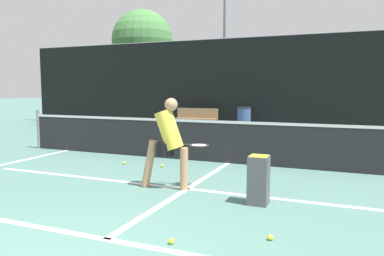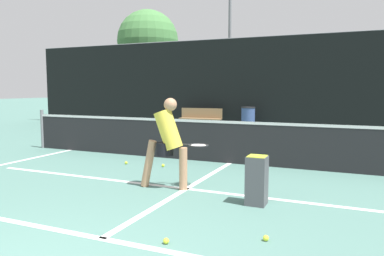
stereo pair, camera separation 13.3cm
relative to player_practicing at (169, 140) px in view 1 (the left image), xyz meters
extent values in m
cube|color=white|center=(0.29, -2.18, -0.82)|extent=(11.00, 0.10, 0.01)
cube|color=white|center=(0.29, 0.09, -0.82)|extent=(8.25, 0.10, 0.01)
cube|color=white|center=(0.29, 0.12, -0.82)|extent=(0.10, 4.61, 0.01)
cylinder|color=slate|center=(-5.21, 2.42, -0.29)|extent=(0.09, 0.09, 1.07)
cube|color=#232326|center=(0.29, 2.42, -0.35)|extent=(11.00, 0.02, 0.95)
cube|color=white|center=(0.29, 2.42, 0.10)|extent=(11.00, 0.03, 0.06)
cube|color=black|center=(0.29, 9.25, 1.00)|extent=(24.00, 0.06, 3.65)
cylinder|color=slate|center=(0.29, 9.25, 2.85)|extent=(24.00, 0.04, 0.04)
cylinder|color=tan|center=(0.27, 0.02, -0.47)|extent=(0.13, 0.13, 0.70)
cylinder|color=tan|center=(-0.35, -0.04, -0.42)|extent=(0.30, 0.16, 0.81)
cylinder|color=black|center=(-0.05, -0.01, -0.16)|extent=(0.28, 0.28, 0.21)
cylinder|color=yellow|center=(0.01, -0.01, 0.16)|extent=(0.49, 0.32, 0.71)
sphere|color=tan|center=(0.05, 0.00, 0.58)|extent=(0.21, 0.21, 0.21)
cylinder|color=#262628|center=(0.13, 0.23, -0.11)|extent=(0.30, 0.06, 0.03)
torus|color=#262628|center=(0.44, 0.26, -0.11)|extent=(0.37, 0.37, 0.02)
cylinder|color=beige|center=(0.44, 0.26, -0.11)|extent=(0.28, 0.28, 0.01)
sphere|color=#D1E033|center=(-0.88, 1.47, -0.79)|extent=(0.07, 0.07, 0.07)
sphere|color=#D1E033|center=(1.98, -1.51, -0.79)|extent=(0.07, 0.07, 0.07)
sphere|color=#D1E033|center=(-1.77, 1.41, -0.79)|extent=(0.07, 0.07, 0.07)
sphere|color=#D1E033|center=(1.01, -2.01, -0.79)|extent=(0.07, 0.07, 0.07)
cube|color=#4C4C51|center=(1.56, -0.27, -0.47)|extent=(0.28, 0.28, 0.70)
cube|color=#D1E033|center=(1.56, -0.27, -0.14)|extent=(0.25, 0.25, 0.06)
cube|color=olive|center=(-2.93, 8.52, -0.38)|extent=(1.76, 0.44, 0.04)
cube|color=olive|center=(-2.94, 8.70, -0.17)|extent=(1.74, 0.12, 0.42)
cube|color=#333338|center=(-3.63, 8.48, -0.60)|extent=(0.06, 0.32, 0.44)
cube|color=#333338|center=(-2.23, 8.55, -0.60)|extent=(0.06, 0.32, 0.44)
cylinder|color=#384C7F|center=(-0.98, 8.65, -0.37)|extent=(0.52, 0.52, 0.91)
cylinder|color=black|center=(-0.98, 8.65, 0.11)|extent=(0.55, 0.55, 0.04)
cube|color=navy|center=(-2.04, 11.96, -0.37)|extent=(1.65, 4.55, 0.91)
cube|color=#1E2328|center=(-2.04, 11.74, 0.39)|extent=(1.38, 2.73, 0.61)
cylinder|color=black|center=(-1.30, 13.42, -0.52)|extent=(0.18, 0.60, 0.60)
cylinder|color=black|center=(-1.30, 10.51, -0.52)|extent=(0.18, 0.60, 0.60)
cylinder|color=slate|center=(-3.33, 13.51, 3.33)|extent=(0.16, 0.16, 8.31)
cylinder|color=brown|center=(-7.34, 17.82, 0.63)|extent=(0.28, 0.28, 2.90)
ellipsoid|color=#28562D|center=(-7.34, 17.82, 2.42)|extent=(3.19, 3.19, 0.90)
cylinder|color=brown|center=(-8.11, 13.30, 0.75)|extent=(0.28, 0.28, 3.14)
sphere|color=#477F42|center=(-8.11, 13.30, 3.52)|extent=(3.45, 3.45, 3.45)
cube|color=beige|center=(0.29, 24.29, 1.57)|extent=(36.00, 2.40, 4.78)
camera|label=1|loc=(2.69, -5.49, 0.84)|focal=35.00mm
camera|label=2|loc=(2.81, -5.44, 0.84)|focal=35.00mm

